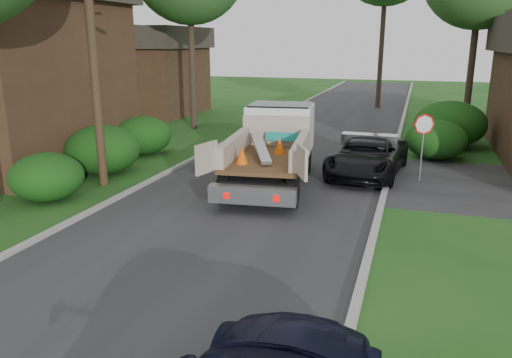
{
  "coord_description": "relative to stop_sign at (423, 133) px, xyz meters",
  "views": [
    {
      "loc": [
        4.91,
        -9.58,
        4.94
      ],
      "look_at": [
        0.75,
        3.3,
        1.2
      ],
      "focal_mm": 35.0,
      "sensor_mm": 36.0,
      "label": 1
    }
  ],
  "objects": [
    {
      "name": "flatbed_truck",
      "position": [
        -5.18,
        -1.14,
        -0.35
      ],
      "size": [
        3.67,
        7.19,
        2.62
      ],
      "rotation": [
        0.0,
        0.0,
        0.12
      ],
      "color": "black",
      "rests_on": "ground"
    },
    {
      "name": "hedge_left_a",
      "position": [
        -11.4,
        -6.0,
        -1.01
      ],
      "size": [
        2.34,
        2.34,
        1.53
      ],
      "primitive_type": "ellipsoid",
      "color": "#16410F",
      "rests_on": "ground"
    },
    {
      "name": "hedge_left_b",
      "position": [
        -11.7,
        -2.5,
        -0.84
      ],
      "size": [
        2.86,
        2.86,
        1.87
      ],
      "primitive_type": "ellipsoid",
      "color": "#16410F",
      "rests_on": "ground"
    },
    {
      "name": "house_left_far",
      "position": [
        -18.7,
        13.0,
        1.27
      ],
      "size": [
        7.56,
        7.56,
        6.0
      ],
      "color": "#3D2619",
      "rests_on": "ground"
    },
    {
      "name": "black_pickup",
      "position": [
        -1.94,
        0.38,
        -1.04
      ],
      "size": [
        2.96,
        5.54,
        1.48
      ],
      "primitive_type": "imported",
      "rotation": [
        0.0,
        0.0,
        -0.1
      ],
      "color": "black",
      "rests_on": "ground"
    },
    {
      "name": "utility_pole",
      "position": [
        -10.68,
        -4.02,
        3.4
      ],
      "size": [
        2.42,
        1.25,
        10.0
      ],
      "color": "#382619",
      "rests_on": "ground"
    },
    {
      "name": "road",
      "position": [
        -5.2,
        1.0,
        -1.77
      ],
      "size": [
        8.0,
        90.0,
        0.02
      ],
      "primitive_type": "cube",
      "color": "#28282B",
      "rests_on": "ground"
    },
    {
      "name": "stop_sign",
      "position": [
        0.0,
        0.0,
        0.0
      ],
      "size": [
        0.71,
        0.32,
        2.48
      ],
      "color": "slate",
      "rests_on": "ground"
    },
    {
      "name": "ground",
      "position": [
        -5.2,
        -9.0,
        -1.78
      ],
      "size": [
        120.0,
        120.0,
        0.0
      ],
      "primitive_type": "plane",
      "color": "#1B4D16",
      "rests_on": "ground"
    },
    {
      "name": "curb_left",
      "position": [
        -9.3,
        1.0,
        -1.72
      ],
      "size": [
        0.2,
        90.0,
        0.12
      ],
      "primitive_type": "cube",
      "color": "#9E9E99",
      "rests_on": "ground"
    },
    {
      "name": "hedge_right_a",
      "position": [
        0.6,
        4.0,
        -0.93
      ],
      "size": [
        2.6,
        2.6,
        1.7
      ],
      "primitive_type": "ellipsoid",
      "color": "#16410F",
      "rests_on": "ground"
    },
    {
      "name": "hedge_right_b",
      "position": [
        1.3,
        7.0,
        -0.67
      ],
      "size": [
        3.38,
        3.38,
        2.21
      ],
      "primitive_type": "ellipsoid",
      "color": "#16410F",
      "rests_on": "ground"
    },
    {
      "name": "curb_right",
      "position": [
        -1.1,
        1.0,
        -1.72
      ],
      "size": [
        0.2,
        90.0,
        0.12
      ],
      "primitive_type": "cube",
      "color": "#9E9E99",
      "rests_on": "ground"
    },
    {
      "name": "hedge_left_c",
      "position": [
        -12.0,
        1.0,
        -0.93
      ],
      "size": [
        2.6,
        2.6,
        1.7
      ],
      "primitive_type": "ellipsoid",
      "color": "#16410F",
      "rests_on": "ground"
    }
  ]
}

